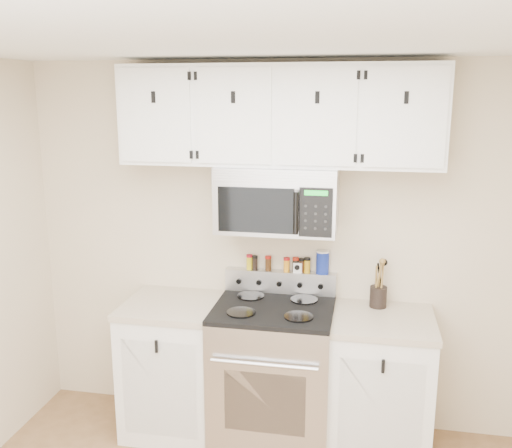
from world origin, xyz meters
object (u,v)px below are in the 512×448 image
at_px(range, 273,372).
at_px(utensil_crock, 378,295).
at_px(salt_canister, 323,262).
at_px(microwave, 278,199).

relative_size(range, utensil_crock, 3.43).
bearing_deg(utensil_crock, salt_canister, 167.79).
height_order(microwave, utensil_crock, microwave).
xyz_separation_m(range, salt_canister, (0.28, 0.28, 0.69)).
bearing_deg(range, utensil_crock, 17.01).
relative_size(range, microwave, 1.45).
bearing_deg(microwave, range, -90.23).
xyz_separation_m(range, microwave, (0.00, 0.13, 1.14)).
distance_m(range, utensil_crock, 0.86).
xyz_separation_m(microwave, salt_canister, (0.28, 0.16, -0.45)).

